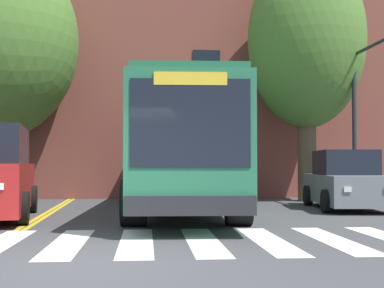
{
  "coord_description": "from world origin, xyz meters",
  "views": [
    {
      "loc": [
        0.58,
        -7.49,
        1.38
      ],
      "look_at": [
        2.26,
        7.02,
        1.92
      ],
      "focal_mm": 50.0,
      "sensor_mm": 36.0,
      "label": 1
    }
  ],
  "objects_px": {
    "car_grey_far_lane": "(346,182)",
    "city_bus": "(182,149)",
    "traffic_light_near_corner": "(371,90)",
    "street_tree_curbside_large": "(306,41)"
  },
  "relations": [
    {
      "from": "car_grey_far_lane",
      "to": "city_bus",
      "type": "bearing_deg",
      "value": -177.81
    },
    {
      "from": "city_bus",
      "to": "traffic_light_near_corner",
      "type": "bearing_deg",
      "value": 7.59
    },
    {
      "from": "city_bus",
      "to": "street_tree_curbside_large",
      "type": "relative_size",
      "value": 1.28
    },
    {
      "from": "city_bus",
      "to": "traffic_light_near_corner",
      "type": "height_order",
      "value": "traffic_light_near_corner"
    },
    {
      "from": "city_bus",
      "to": "traffic_light_near_corner",
      "type": "xyz_separation_m",
      "value": [
        6.21,
        0.83,
        1.96
      ]
    },
    {
      "from": "traffic_light_near_corner",
      "to": "street_tree_curbside_large",
      "type": "relative_size",
      "value": 0.6
    },
    {
      "from": "car_grey_far_lane",
      "to": "traffic_light_near_corner",
      "type": "relative_size",
      "value": 0.79
    },
    {
      "from": "traffic_light_near_corner",
      "to": "street_tree_curbside_large",
      "type": "bearing_deg",
      "value": 113.0
    },
    {
      "from": "city_bus",
      "to": "car_grey_far_lane",
      "type": "xyz_separation_m",
      "value": [
        5.06,
        0.19,
        -1.0
      ]
    },
    {
      "from": "city_bus",
      "to": "traffic_light_near_corner",
      "type": "relative_size",
      "value": 2.13
    }
  ]
}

